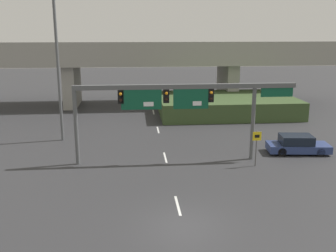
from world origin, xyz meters
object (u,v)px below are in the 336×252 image
Objects in this scene: highway_light_pole_near at (56,31)px; speed_limit_sign at (257,143)px; signal_gantry at (179,99)px; parked_sedan_near_right at (297,145)px.

speed_limit_sign is at bearing -28.66° from highway_light_pole_near.
signal_gantry is 6.11m from speed_limit_sign.
signal_gantry is 6.18× the size of speed_limit_sign.
signal_gantry is at bearing -34.61° from highway_light_pole_near.
highway_light_pole_near is 3.65× the size of parked_sedan_near_right.
speed_limit_sign is 0.52× the size of parked_sedan_near_right.
highway_light_pole_near is (-14.33, 7.83, 7.43)m from speed_limit_sign.
signal_gantry is at bearing -166.97° from parked_sedan_near_right.
highway_light_pole_near reaches higher than speed_limit_sign.
highway_light_pole_near is at bearing 170.43° from parked_sedan_near_right.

